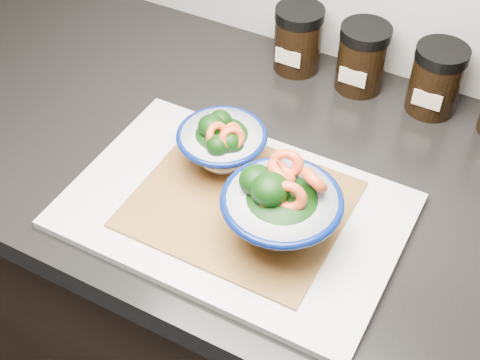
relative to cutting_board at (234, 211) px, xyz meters
The scene contains 9 objects.
cabinet 0.49m from the cutting_board, 70.59° to the left, with size 3.43×0.58×0.86m, color black.
countertop 0.12m from the cutting_board, 70.59° to the left, with size 3.50×0.60×0.04m, color black.
cutting_board is the anchor object (origin of this frame).
bamboo_mat 0.01m from the cutting_board, 63.64° to the left, with size 0.28×0.24×0.00m, color #A27030.
bowl_left 0.10m from the cutting_board, 130.51° to the left, with size 0.13×0.13×0.09m.
bowl_right 0.10m from the cutting_board, 12.31° to the right, with size 0.15×0.15×0.12m.
spice_jar_a 0.36m from the cutting_board, 101.18° to the left, with size 0.08×0.08×0.11m.
spice_jar_b 0.36m from the cutting_board, 82.72° to the left, with size 0.08×0.08×0.11m.
spice_jar_c 0.39m from the cutting_board, 64.52° to the left, with size 0.08×0.08×0.11m.
Camera 1 is at (0.26, 0.81, 1.58)m, focal length 50.00 mm.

